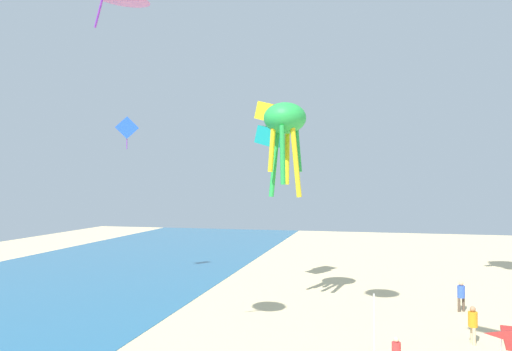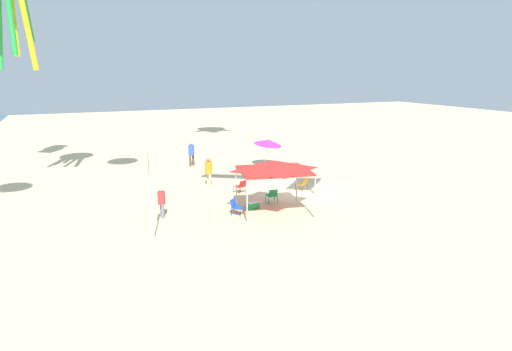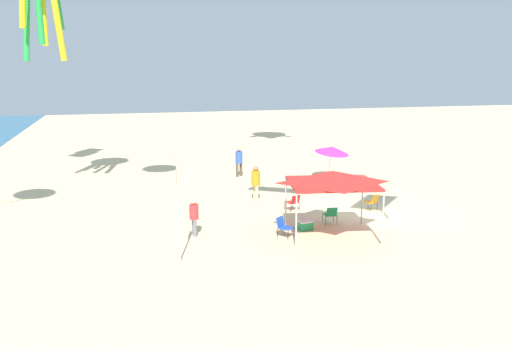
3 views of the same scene
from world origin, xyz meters
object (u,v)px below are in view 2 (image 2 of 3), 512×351
Objects in this scene: beach_umbrella at (268,142)px; banner_flag at (151,187)px; folding_chair_left_of_tent at (236,206)px; person_watching_sky at (209,169)px; folding_chair_facing_ocean at (303,183)px; canopy_tent at (274,166)px; folding_chair_near_cooler at (241,186)px; person_beachcomber at (162,200)px; person_far_stroller at (191,152)px; cooler_box at (253,205)px; folding_chair_right_of_tent at (272,195)px.

banner_flag is at bearing 136.38° from beach_umbrella.
person_watching_sky is at bearing 47.62° from folding_chair_left_of_tent.
folding_chair_facing_ocean is at bearing -12.48° from folding_chair_left_of_tent.
person_watching_sky is at bearing 14.66° from canopy_tent.
beach_umbrella is at bearing -23.43° from canopy_tent.
folding_chair_near_cooler is (3.63, -1.69, 0.00)m from folding_chair_left_of_tent.
banner_flag reaches higher than person_beachcomber.
folding_chair_left_of_tent is at bearing 53.79° from person_far_stroller.
folding_chair_near_cooler is 3.10m from cooler_box.
person_far_stroller is (12.52, 1.01, -1.31)m from canopy_tent.
canopy_tent is at bearing 9.68° from person_watching_sky.
person_beachcomber is (-2.54, 5.26, 0.46)m from folding_chair_near_cooler.
person_far_stroller is at bearing -25.93° from person_beachcomber.
folding_chair_facing_ocean is 9.13m from person_beachcomber.
folding_chair_facing_ocean is 3.23m from folding_chair_right_of_tent.
person_beachcomber reaches higher than folding_chair_left_of_tent.
canopy_tent reaches higher than beach_umbrella.
folding_chair_near_cooler is (0.98, 3.72, 0.00)m from folding_chair_facing_ocean.
folding_chair_facing_ocean is at bearing 83.13° from person_far_stroller.
banner_flag is 2.09× the size of person_watching_sky.
banner_flag is at bearing 157.13° from person_beachcomber.
folding_chair_left_of_tent is 0.43× the size of person_far_stroller.
folding_chair_facing_ocean is 10.60m from person_far_stroller.
beach_umbrella is 2.82× the size of folding_chair_near_cooler.
canopy_tent is 4.87× the size of folding_chair_near_cooler.
folding_chair_facing_ocean is 0.43× the size of person_far_stroller.
beach_umbrella reaches higher than folding_chair_facing_ocean.
canopy_tent is 4.87× the size of folding_chair_right_of_tent.
folding_chair_right_of_tent is 1.52m from cooler_box.
folding_chair_right_of_tent is at bearing -93.49° from person_beachcomber.
banner_flag is 2.07× the size of person_far_stroller.
beach_umbrella is 7.89m from folding_chair_near_cooler.
person_watching_sky is (3.26, 5.02, 0.64)m from folding_chair_facing_ocean.
beach_umbrella reaches higher than person_watching_sky.
canopy_tent is 1.73× the size of beach_umbrella.
canopy_tent is at bearing -107.32° from person_beachcomber.
canopy_tent reaches higher than person_far_stroller.
banner_flag is at bearing 101.54° from canopy_tent.
person_far_stroller is (12.26, -0.99, 0.65)m from folding_chair_left_of_tent.
folding_chair_near_cooler is at bearing 26.48° from folding_chair_left_of_tent.
canopy_tent is 2.08× the size of person_far_stroller.
folding_chair_left_of_tent is 1.35m from cooler_box.
folding_chair_left_of_tent is 0.21× the size of banner_flag.
beach_umbrella is 9.60m from folding_chair_right_of_tent.
beach_umbrella is 1.21× the size of person_watching_sky.
banner_flag is at bearing 110.96° from cooler_box.
folding_chair_right_of_tent is 6.16m from person_beachcomber.
banner_flag is at bearing 21.41° from folding_chair_near_cooler.
folding_chair_right_of_tent is 1.00× the size of folding_chair_near_cooler.
folding_chair_facing_ocean is at bearing -64.02° from cooler_box.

